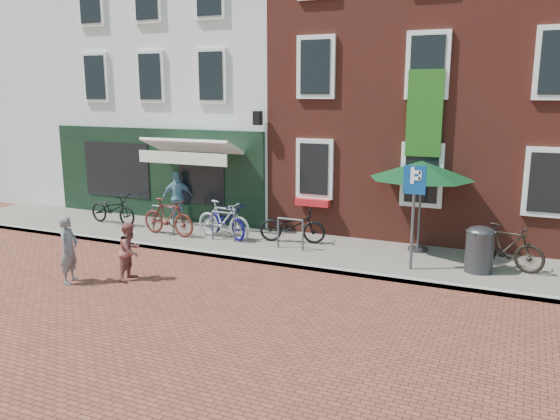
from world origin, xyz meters
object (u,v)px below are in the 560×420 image
at_px(bicycle_4, 292,225).
at_px(boy, 130,251).
at_px(cafe_person, 178,197).
at_px(bicycle_3, 224,220).
at_px(bicycle_2, 226,220).
at_px(bicycle_0, 113,209).
at_px(woman, 69,249).
at_px(litter_bin, 480,247).
at_px(bicycle_1, 168,217).
at_px(parasol, 422,166).
at_px(bicycle_5, 506,247).
at_px(parking_sign, 414,198).

bearing_deg(bicycle_4, boy, 139.32).
distance_m(cafe_person, bicycle_3, 2.55).
bearing_deg(bicycle_4, bicycle_2, 84.19).
relative_size(bicycle_0, bicycle_4, 1.00).
bearing_deg(boy, woman, 118.36).
relative_size(litter_bin, bicycle_2, 0.63).
bearing_deg(bicycle_3, bicycle_1, 109.67).
bearing_deg(cafe_person, bicycle_0, -2.74).
bearing_deg(bicycle_4, parasol, -92.18).
bearing_deg(bicycle_2, bicycle_5, -63.11).
distance_m(bicycle_0, bicycle_3, 4.01).
bearing_deg(cafe_person, parasol, 145.42).
bearing_deg(bicycle_0, bicycle_3, -85.60).
distance_m(bicycle_4, bicycle_5, 5.42).
relative_size(litter_bin, bicycle_0, 0.63).
xyz_separation_m(boy, bicycle_2, (0.28, 3.84, -0.08)).
height_order(parking_sign, boy, parking_sign).
bearing_deg(bicycle_5, parasol, 86.20).
relative_size(boy, bicycle_3, 0.74).
xyz_separation_m(boy, bicycle_4, (2.24, 4.05, -0.08)).
bearing_deg(bicycle_0, bicycle_5, -83.59).
xyz_separation_m(woman, bicycle_5, (8.74, 4.60, -0.13)).
height_order(bicycle_2, bicycle_5, bicycle_5).
bearing_deg(bicycle_1, bicycle_4, -73.86).
bearing_deg(woman, parasol, -67.53).
bearing_deg(bicycle_1, bicycle_0, 83.57).
height_order(cafe_person, bicycle_5, cafe_person).
distance_m(cafe_person, bicycle_1, 1.65).
height_order(boy, cafe_person, cafe_person).
xyz_separation_m(bicycle_0, bicycle_2, (3.99, 0.05, 0.00)).
distance_m(parasol, bicycle_1, 7.16).
height_order(parasol, boy, parasol).
bearing_deg(litter_bin, bicycle_0, 178.02).
height_order(parasol, bicycle_4, parasol).
xyz_separation_m(cafe_person, bicycle_0, (-1.73, -1.01, -0.33)).
relative_size(boy, bicycle_2, 0.72).
bearing_deg(litter_bin, boy, -154.37).
bearing_deg(bicycle_3, bicycle_4, -72.05).
height_order(cafe_person, bicycle_0, cafe_person).
relative_size(parking_sign, bicycle_2, 1.34).
bearing_deg(boy, bicycle_0, 38.79).
distance_m(parasol, bicycle_4, 3.76).
bearing_deg(parking_sign, bicycle_3, 172.42).
xyz_separation_m(parking_sign, bicycle_3, (-5.37, 0.71, -1.15)).
bearing_deg(litter_bin, bicycle_4, 172.65).
height_order(parasol, bicycle_0, parasol).
distance_m(parking_sign, bicycle_0, 9.49).
relative_size(parasol, bicycle_4, 1.45).
relative_size(cafe_person, bicycle_0, 0.88).
distance_m(parasol, boy, 7.38).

